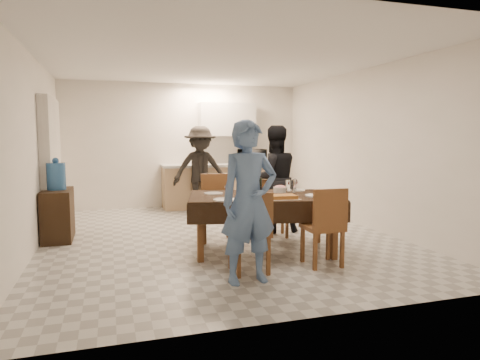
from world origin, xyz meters
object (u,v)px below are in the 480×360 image
at_px(water_pitcher, 291,187).
at_px(person_far, 274,179).
at_px(microwave, 252,156).
at_px(water_jug, 56,176).
at_px(savoury_tart, 282,197).
at_px(console, 58,215).
at_px(person_kitchen, 200,169).
at_px(dining_table, 264,198).
at_px(person_near, 249,202).
at_px(wine_bottle, 259,183).

distance_m(water_pitcher, person_far, 1.12).
height_order(microwave, person_far, person_far).
distance_m(water_jug, person_far, 3.22).
bearing_deg(microwave, water_pitcher, 79.10).
relative_size(savoury_tart, microwave, 0.70).
bearing_deg(water_jug, microwave, 30.24).
xyz_separation_m(console, person_kitchen, (2.47, 1.71, 0.48)).
bearing_deg(savoury_tart, water_jug, 145.98).
distance_m(dining_table, person_kitchen, 3.19).
xyz_separation_m(person_near, person_far, (1.10, 2.10, -0.00)).
relative_size(water_pitcher, person_near, 0.12).
relative_size(dining_table, wine_bottle, 6.81).
xyz_separation_m(dining_table, water_jug, (-2.64, 1.47, 0.22)).
bearing_deg(microwave, person_far, 78.85).
distance_m(water_jug, savoury_tart, 3.31).
height_order(dining_table, console, dining_table).
bearing_deg(person_far, water_pitcher, 79.91).
bearing_deg(water_pitcher, microwave, 79.10).
height_order(water_jug, person_far, person_far).
distance_m(wine_bottle, savoury_tart, 0.47).
xyz_separation_m(console, water_jug, (0.00, 0.00, 0.56)).
relative_size(water_jug, water_pitcher, 1.99).
bearing_deg(person_kitchen, water_jug, -145.31).
bearing_deg(console, person_near, -50.31).
xyz_separation_m(water_pitcher, savoury_tart, (-0.25, -0.33, -0.07)).
bearing_deg(water_pitcher, person_near, -131.99).
bearing_deg(microwave, savoury_tart, 76.56).
distance_m(water_pitcher, microwave, 3.75).
distance_m(console, wine_bottle, 3.00).
height_order(wine_bottle, water_pitcher, wine_bottle).
bearing_deg(dining_table, person_far, 75.56).
relative_size(console, person_near, 0.47).
xyz_separation_m(wine_bottle, water_pitcher, (0.40, -0.10, -0.06)).
bearing_deg(person_far, microwave, -100.93).
distance_m(savoury_tart, person_far, 1.50).
bearing_deg(water_pitcher, savoury_tart, -127.15).
bearing_deg(dining_table, microwave, 86.95).
bearing_deg(microwave, water_jug, 30.24).
bearing_deg(savoury_tart, water_pitcher, 52.85).
bearing_deg(water_jug, person_kitchen, 34.69).
relative_size(console, person_far, 0.48).
bearing_deg(console, water_pitcher, -26.95).
distance_m(water_jug, microwave, 4.28).
distance_m(dining_table, microwave, 3.80).
bearing_deg(savoury_tart, dining_table, 104.74).
height_order(savoury_tart, microwave, microwave).
bearing_deg(person_far, dining_table, 62.57).
xyz_separation_m(wine_bottle, savoury_tart, (0.15, -0.43, -0.13)).
relative_size(savoury_tart, person_far, 0.23).
height_order(dining_table, person_kitchen, person_kitchen).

